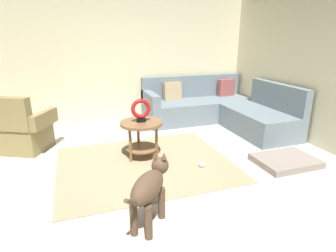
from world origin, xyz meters
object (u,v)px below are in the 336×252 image
armchair (22,131)px  side_table (141,130)px  dog_bed_mat (285,161)px  dog (150,187)px  torus_sculpture (141,110)px  sectional_couch (218,110)px  dog_toy_ball (202,164)px

armchair → side_table: armchair is taller
side_table → dog_bed_mat: 2.04m
dog_bed_mat → dog: size_ratio=1.16×
side_table → dog_bed_mat: bearing=-25.2°
armchair → side_table: (1.64, -0.82, 0.09)m
side_table → dog: 1.50m
torus_sculpture → dog_bed_mat: bearing=-25.2°
sectional_couch → torus_sculpture: (-1.82, -1.09, 0.42)m
side_table → dog_toy_ball: side_table is taller
sectional_couch → dog_toy_ball: (-1.14, -1.67, -0.25)m
dog → armchair: bearing=159.6°
torus_sculpture → dog_toy_ball: (0.68, -0.58, -0.67)m
torus_sculpture → dog: 1.54m
side_table → dog_bed_mat: (1.81, -0.85, -0.37)m
dog_toy_ball → dog_bed_mat: bearing=-13.7°
dog_bed_mat → dog: dog is taller
sectional_couch → armchair: same height
side_table → dog: bearing=-100.9°
dog_bed_mat → dog: bearing=-163.5°
sectional_couch → side_table: bearing=-149.0°
dog_toy_ball → armchair: bearing=149.0°
armchair → torus_sculpture: 1.87m
sectional_couch → dog_bed_mat: sectional_couch is taller
dog → dog_toy_ball: bearing=82.1°
torus_sculpture → dog_toy_ball: size_ratio=3.88×
armchair → dog_bed_mat: bearing=1.0°
torus_sculpture → dog_toy_ball: bearing=-40.4°
side_table → sectional_couch: bearing=31.0°
dog → side_table: bearing=118.1°
sectional_couch → armchair: bearing=-175.5°
dog → torus_sculpture: bearing=118.1°
sectional_couch → torus_sculpture: sectional_couch is taller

